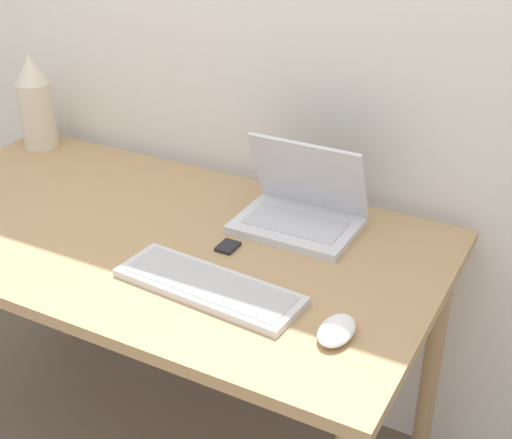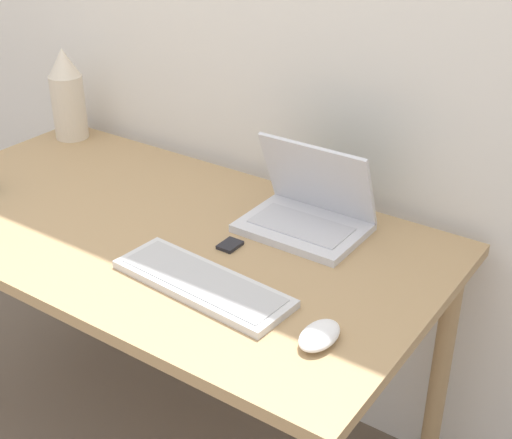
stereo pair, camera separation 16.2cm
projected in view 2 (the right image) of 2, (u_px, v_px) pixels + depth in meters
wall_back at (257, 4)px, 1.90m from camera, size 6.00×0.05×2.50m
desk at (158, 254)px, 1.84m from camera, size 1.46×0.77×0.78m
laptop at (308, 210)px, 1.77m from camera, size 0.30×0.22×0.22m
keyboard at (202, 283)px, 1.55m from camera, size 0.43×0.17×0.02m
mouse at (319, 335)px, 1.38m from camera, size 0.07×0.11×0.03m
vase at (67, 95)px, 2.26m from camera, size 0.11×0.11×0.29m
mp3_player at (230, 245)px, 1.71m from camera, size 0.04×0.06×0.01m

